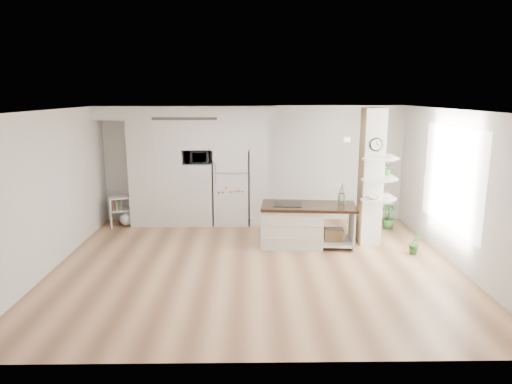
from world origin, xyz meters
The scene contains 14 objects.
floor centered at (0.00, 0.00, 0.00)m, with size 7.00×6.00×0.01m, color tan.
room centered at (0.00, 0.00, 1.86)m, with size 7.04×6.04×2.72m.
cabinet_wall centered at (-1.45, 2.67, 1.51)m, with size 4.00×0.71×2.70m.
refrigerator centered at (-0.53, 2.68, 0.88)m, with size 0.78×0.69×1.75m.
column centered at (2.38, 1.13, 1.35)m, with size 0.69×0.90×2.70m.
window centered at (3.48, 0.30, 1.50)m, with size 2.40×2.40×0.00m, color white.
pendant_light centered at (1.70, 0.15, 2.12)m, with size 0.12×0.12×0.10m, color white.
kitchen_island centered at (0.85, 1.08, 0.44)m, with size 1.91×1.03×1.40m.
bookshelf centered at (-2.98, 2.51, 0.30)m, with size 0.65×0.52×0.68m.
floor_plant_a centered at (3.00, 0.50, 0.22)m, with size 0.24×0.19×0.43m, color #347B31.
floor_plant_b centered at (3.00, 2.19, 0.27)m, with size 0.30×0.30×0.53m, color #347B31.
microwave centered at (-1.27, 2.62, 1.57)m, with size 0.54×0.37×0.30m, color #2D2D2D.
shelf_plant centered at (2.63, 1.30, 1.52)m, with size 0.27×0.23×0.30m, color #347B31.
decor_bowl centered at (2.30, 0.90, 1.00)m, with size 0.22×0.22×0.05m, color white.
Camera 1 is at (-0.11, -7.61, 2.96)m, focal length 32.00 mm.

